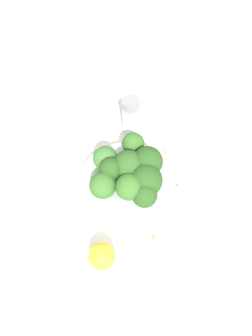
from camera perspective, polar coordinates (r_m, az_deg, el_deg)
name	(u,v)px	position (r m, az deg, el deg)	size (l,w,h in m)	color
ground_plane	(126,190)	(0.61, 0.00, -3.80)	(3.00, 3.00, 0.00)	silver
bowl	(126,184)	(0.60, 0.00, -2.81)	(0.17, 0.17, 0.04)	silver
broccoli_floret_0	(111,170)	(0.55, -2.67, -0.41)	(0.04, 0.04, 0.06)	#84AD66
broccoli_floret_1	(147,162)	(0.56, 3.75, 1.11)	(0.05, 0.05, 0.06)	#7A9E5B
broccoli_floret_2	(146,180)	(0.55, 3.45, -2.17)	(0.06, 0.06, 0.06)	#84AD66
broccoli_floret_3	(130,168)	(0.56, 0.67, 0.00)	(0.06, 0.06, 0.06)	#84AD66
broccoli_floret_4	(133,144)	(0.59, 1.27, 4.16)	(0.04, 0.04, 0.05)	#7A9E5B
broccoli_floret_5	(105,159)	(0.58, -3.64, 1.62)	(0.04, 0.04, 0.05)	#84AD66
broccoli_floret_6	(145,196)	(0.53, 3.26, -4.84)	(0.04, 0.04, 0.05)	#84AD66
broccoli_floret_7	(129,187)	(0.53, 0.49, -3.40)	(0.04, 0.04, 0.06)	#8EB770
broccoli_floret_8	(101,184)	(0.54, -4.37, -2.84)	(0.05, 0.05, 0.05)	#8EB770
pepper_shaker	(131,115)	(0.68, 0.81, 9.13)	(0.04, 0.04, 0.08)	silver
lemon_wedge	(102,256)	(0.54, -4.26, -15.07)	(0.04, 0.04, 0.04)	yellow
almond_crumb_0	(154,237)	(0.57, 4.87, -11.86)	(0.01, 0.00, 0.01)	#AD7F4C
almond_crumb_1	(96,151)	(0.67, -5.30, 2.94)	(0.01, 0.01, 0.01)	tan
almond_crumb_2	(177,184)	(0.63, 8.93, -2.85)	(0.01, 0.00, 0.01)	olive
almond_crumb_3	(108,147)	(0.67, -3.21, 3.74)	(0.01, 0.01, 0.01)	#AD7F4C
almond_crumb_4	(165,152)	(0.67, 6.86, 2.87)	(0.01, 0.00, 0.01)	#AD7F4C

